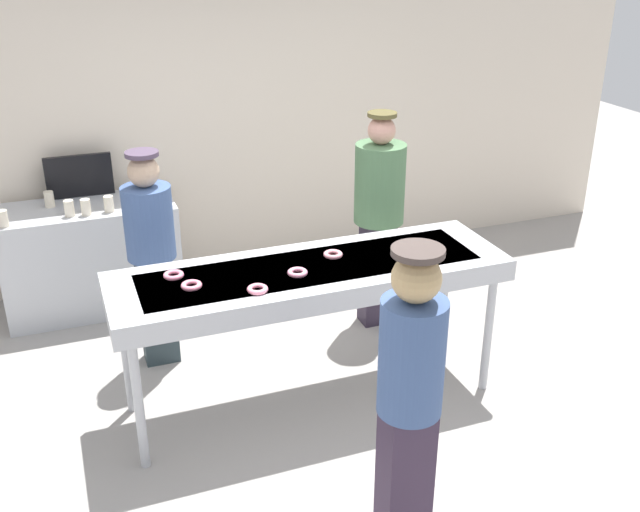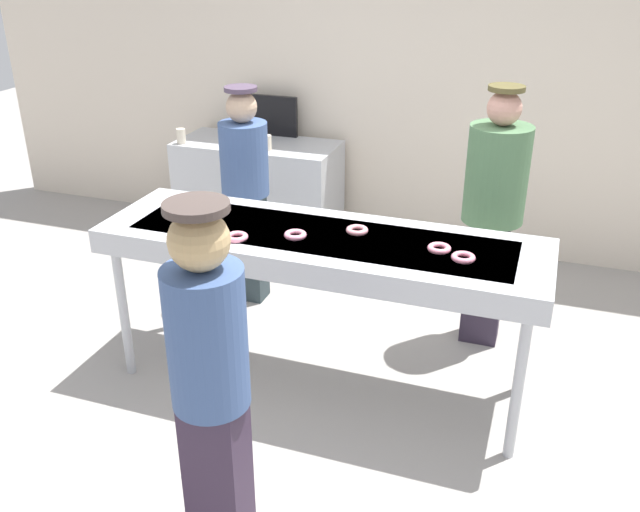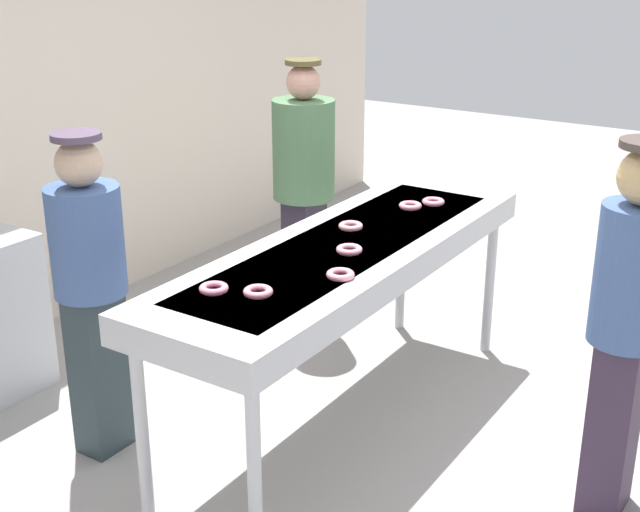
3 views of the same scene
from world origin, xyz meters
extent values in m
plane|color=#9E9993|center=(0.00, 0.00, 0.00)|extent=(16.00, 16.00, 0.00)
cube|color=beige|center=(0.00, 2.30, 1.44)|extent=(8.00, 0.12, 2.88)
cube|color=#B7BABF|center=(0.00, 0.00, 0.90)|extent=(2.47, 0.74, 0.14)
cube|color=slate|center=(0.00, 0.00, 0.93)|extent=(2.10, 0.52, 0.08)
cylinder|color=#B7BABF|center=(-1.14, -0.29, 0.42)|extent=(0.06, 0.06, 0.83)
cylinder|color=#B7BABF|center=(1.14, -0.29, 0.42)|extent=(0.06, 0.06, 0.83)
cylinder|color=#B7BABF|center=(-1.14, 0.29, 0.42)|extent=(0.06, 0.06, 0.83)
cylinder|color=#B7BABF|center=(1.14, 0.29, 0.42)|extent=(0.06, 0.06, 0.83)
torus|color=pink|center=(0.78, -0.07, 0.98)|extent=(0.13, 0.13, 0.03)
torus|color=pink|center=(-0.74, -0.03, 0.98)|extent=(0.13, 0.13, 0.03)
torus|color=pink|center=(0.18, 0.09, 0.98)|extent=(0.16, 0.16, 0.03)
torus|color=pink|center=(-0.40, -0.21, 0.98)|extent=(0.16, 0.16, 0.03)
torus|color=pink|center=(-0.11, -0.08, 0.98)|extent=(0.15, 0.15, 0.03)
torus|color=pink|center=(0.65, 0.00, 0.98)|extent=(0.15, 0.15, 0.03)
torus|color=pink|center=(-0.82, 0.14, 0.98)|extent=(0.17, 0.17, 0.03)
cube|color=#2A383D|center=(-0.85, 0.85, 0.41)|extent=(0.24, 0.18, 0.81)
cylinder|color=#3F598C|center=(-0.85, 0.85, 1.06)|extent=(0.33, 0.33, 0.50)
sphere|color=tan|center=(-0.85, 0.85, 1.42)|extent=(0.21, 0.21, 0.21)
cylinder|color=#4C3D51|center=(-0.85, 0.85, 1.54)|extent=(0.22, 0.22, 0.03)
cube|color=#2E2535|center=(0.84, 0.82, 0.42)|extent=(0.24, 0.18, 0.85)
cylinder|color=#4C724C|center=(0.84, 0.82, 1.15)|extent=(0.37, 0.37, 0.60)
sphere|color=tan|center=(0.84, 0.82, 1.55)|extent=(0.20, 0.20, 0.20)
cylinder|color=brown|center=(0.84, 0.82, 1.66)|extent=(0.21, 0.21, 0.03)
cube|color=#35273B|center=(0.01, -1.32, 0.40)|extent=(0.24, 0.18, 0.80)
cylinder|color=#3F598C|center=(0.01, -1.32, 1.08)|extent=(0.31, 0.31, 0.58)
sphere|color=tan|center=(0.01, -1.32, 1.48)|extent=(0.22, 0.22, 0.22)
cylinder|color=#463A35|center=(0.01, -1.32, 1.61)|extent=(0.23, 0.23, 0.03)
cube|color=#B7BABF|center=(-1.21, 1.85, 0.44)|extent=(1.36, 0.62, 0.88)
cylinder|color=beige|center=(-1.33, 1.67, 0.94)|extent=(0.07, 0.07, 0.12)
cylinder|color=beige|center=(-1.46, 1.94, 0.94)|extent=(0.07, 0.07, 0.12)
cylinder|color=beige|center=(-1.21, 1.65, 0.94)|extent=(0.07, 0.07, 0.12)
cylinder|color=beige|center=(-1.04, 1.67, 0.94)|extent=(0.07, 0.07, 0.12)
cylinder|color=beige|center=(-1.79, 1.62, 0.94)|extent=(0.07, 0.07, 0.12)
cube|color=black|center=(-1.21, 2.11, 1.05)|extent=(0.52, 0.04, 0.34)
camera|label=1|loc=(-1.39, -3.86, 2.88)|focal=41.41mm
camera|label=2|loc=(1.13, -3.24, 2.45)|focal=38.44mm
camera|label=3|loc=(-3.30, -2.00, 2.34)|focal=48.21mm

